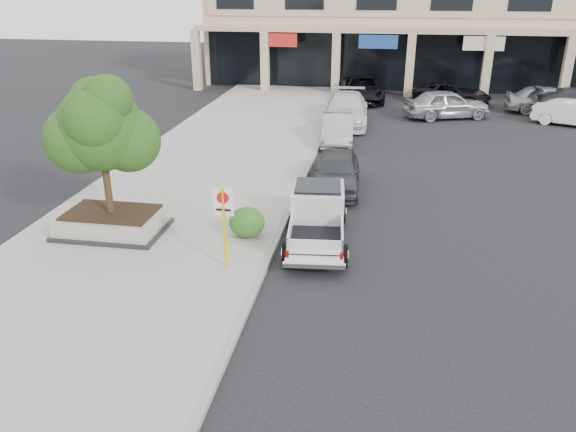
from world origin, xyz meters
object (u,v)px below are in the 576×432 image
object	(u,v)px
planter	(112,222)
lot_car_d	(452,93)
planter_tree	(107,128)
curb_car_a	(337,171)
curb_car_b	(337,129)
curb_car_c	(346,109)
lot_car_e	(548,100)
lot_car_b	(572,113)
pickup_truck	(317,219)
curb_car_d	(362,89)
lot_car_a	(447,104)
no_parking_sign	(224,216)

from	to	relation	value
planter	lot_car_d	size ratio (longest dim) A/B	0.66
planter_tree	curb_car_a	xyz separation A→B (m)	(6.36, 5.26, -2.69)
curb_car_a	curb_car_b	size ratio (longest dim) A/B	1.02
curb_car_c	lot_car_d	bearing A→B (deg)	44.65
lot_car_d	lot_car_e	xyz separation A→B (m)	(5.37, -1.94, 0.15)
planter	lot_car_d	xyz separation A→B (m)	(12.38, 22.77, 0.20)
lot_car_b	planter_tree	bearing A→B (deg)	156.53
planter_tree	curb_car_a	distance (m)	8.68
curb_car_a	pickup_truck	bearing A→B (deg)	-95.17
curb_car_b	curb_car_c	distance (m)	3.99
pickup_truck	curb_car_c	xyz separation A→B (m)	(-0.25, 15.38, 0.07)
curb_car_d	lot_car_d	distance (m)	5.78
lot_car_a	planter	bearing A→B (deg)	128.25
planter	no_parking_sign	distance (m)	4.56
lot_car_e	lot_car_d	bearing A→B (deg)	72.06
curb_car_a	curb_car_d	world-z (taller)	curb_car_d
curb_car_b	curb_car_d	size ratio (longest dim) A/B	0.73
planter_tree	pickup_truck	world-z (taller)	planter_tree
curb_car_a	curb_car_d	distance (m)	17.36
curb_car_d	pickup_truck	bearing A→B (deg)	-97.12
planter	curb_car_a	world-z (taller)	curb_car_a
planter	lot_car_e	size ratio (longest dim) A/B	0.66
planter_tree	lot_car_a	size ratio (longest dim) A/B	0.83
curb_car_c	planter	bearing A→B (deg)	-112.84
lot_car_d	no_parking_sign	bearing A→B (deg)	-179.04
lot_car_a	lot_car_e	world-z (taller)	lot_car_e
curb_car_b	lot_car_e	size ratio (longest dim) A/B	0.86
lot_car_a	planter_tree	bearing A→B (deg)	128.34
planter	curb_car_b	bearing A→B (deg)	63.77
pickup_truck	curb_car_c	world-z (taller)	curb_car_c
planter_tree	curb_car_b	size ratio (longest dim) A/B	0.96
curb_car_a	lot_car_a	distance (m)	14.06
no_parking_sign	pickup_truck	distance (m)	3.30
planter	pickup_truck	world-z (taller)	pickup_truck
curb_car_a	lot_car_a	xyz separation A→B (m)	(5.17, 13.07, 0.10)
planter	curb_car_b	distance (m)	13.43
curb_car_b	curb_car_c	world-z (taller)	curb_car_c
planter	lot_car_e	xyz separation A→B (m)	(17.75, 20.83, 0.35)
curb_car_a	lot_car_a	world-z (taller)	lot_car_a
planter_tree	lot_car_b	xyz separation A→B (m)	(18.17, 17.64, -2.74)
planter	curb_car_a	size ratio (longest dim) A/B	0.75
lot_car_b	curb_car_b	bearing A→B (deg)	137.32
lot_car_d	lot_car_e	bearing A→B (deg)	-90.19
planter_tree	curb_car_c	world-z (taller)	planter_tree
planter	lot_car_b	xyz separation A→B (m)	(18.30, 17.80, 0.20)
lot_car_d	lot_car_e	distance (m)	5.71
curb_car_b	lot_car_e	xyz separation A→B (m)	(11.82, 8.78, 0.14)
planter	pickup_truck	xyz separation A→B (m)	(6.31, 0.65, 0.29)
pickup_truck	curb_car_a	distance (m)	4.77
curb_car_a	curb_car_b	world-z (taller)	curb_car_a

